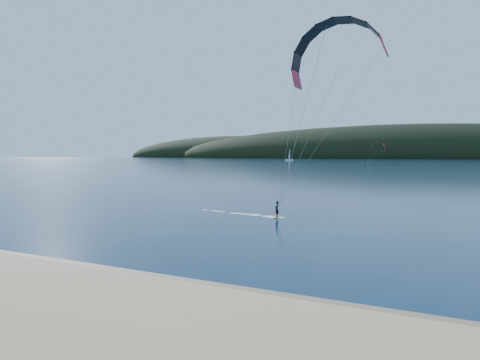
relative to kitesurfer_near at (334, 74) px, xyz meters
The scene contains 6 objects.
ground 25.24m from the kitesurfer_near, 101.10° to the right, with size 1800.00×1800.00×0.00m, color #071D35.
wet_sand 21.55m from the kitesurfer_near, 103.97° to the right, with size 220.00×2.50×0.10m.
headland 724.11m from the kitesurfer_near, 90.28° to the left, with size 1200.00×310.00×140.00m.
kitesurfer_near is the anchor object (origin of this frame).
kitesurfer_far 172.14m from the kitesurfer_near, 96.25° to the left, with size 10.17×6.53×11.66m.
sailboat 401.19m from the kitesurfer_near, 109.37° to the left, with size 8.62×5.52×12.21m.
Camera 1 is at (11.97, -12.36, 6.53)m, focal length 31.30 mm.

